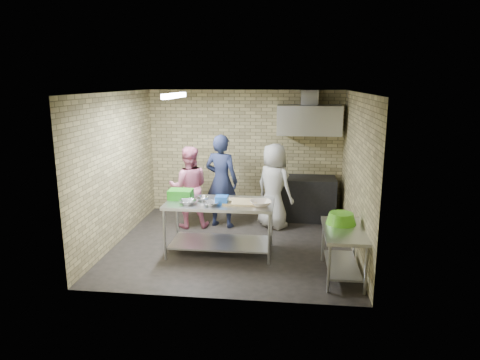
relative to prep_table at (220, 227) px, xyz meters
name	(u,v)px	position (x,y,z in m)	size (l,w,h in m)	color
floor	(233,244)	(0.17, 0.40, -0.45)	(4.20, 4.20, 0.00)	black
ceiling	(233,92)	(0.17, 0.40, 2.25)	(4.20, 4.20, 0.00)	black
back_wall	(245,153)	(0.17, 2.40, 0.90)	(4.20, 0.06, 2.70)	tan
front_wall	(213,203)	(0.17, -1.60, 0.90)	(4.20, 0.06, 2.70)	tan
left_wall	(117,168)	(-1.93, 0.40, 0.90)	(0.06, 4.00, 2.70)	tan
right_wall	(356,174)	(2.27, 0.40, 0.90)	(0.06, 4.00, 2.70)	tan
prep_table	(220,227)	(0.00, 0.00, 0.00)	(1.81, 0.90, 0.90)	silver
side_counter	(343,253)	(1.97, -0.70, -0.08)	(0.60, 1.20, 0.75)	silver
stove	(306,198)	(1.52, 2.05, 0.00)	(1.20, 0.70, 0.90)	black
range_hood	(309,120)	(1.52, 2.10, 1.65)	(1.30, 0.60, 0.60)	silver
hood_duct	(310,97)	(1.52, 2.25, 2.10)	(0.35, 0.30, 0.30)	#A5A8AD
wall_shelf	(323,128)	(1.82, 2.29, 1.47)	(0.80, 0.20, 0.04)	#3F2B19
fluorescent_fixture	(174,96)	(-0.83, 0.40, 2.19)	(0.10, 1.25, 0.08)	white
green_crate	(181,194)	(-0.70, 0.12, 0.53)	(0.40, 0.30, 0.16)	#21921A
blue_tub	(222,200)	(0.05, -0.10, 0.52)	(0.20, 0.20, 0.13)	blue
cutting_board	(240,202)	(0.35, -0.02, 0.47)	(0.55, 0.42, 0.03)	tan
mixing_bowl_a	(188,202)	(-0.50, -0.20, 0.49)	(0.28, 0.28, 0.07)	#A9ACB0
mixing_bowl_b	(203,199)	(-0.30, 0.05, 0.49)	(0.22, 0.22, 0.07)	silver
mixing_bowl_c	(212,203)	(-0.10, -0.22, 0.48)	(0.26, 0.26, 0.06)	#B6B9BD
ceramic_bowl	(261,203)	(0.70, -0.15, 0.49)	(0.35, 0.35, 0.09)	beige
green_basin	(341,218)	(1.95, -0.45, 0.38)	(0.46, 0.46, 0.17)	#59C626
bottle_red	(311,123)	(1.57, 2.29, 1.58)	(0.07, 0.07, 0.18)	#B22619
bottle_green	(330,124)	(1.97, 2.29, 1.56)	(0.06, 0.06, 0.15)	green
man_navy	(221,181)	(-0.19, 1.37, 0.48)	(0.68, 0.45, 1.87)	#131931
woman_pink	(189,187)	(-0.83, 1.27, 0.37)	(0.80, 0.62, 1.64)	pink
woman_white	(274,186)	(0.85, 1.45, 0.40)	(0.83, 0.54, 1.69)	silver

